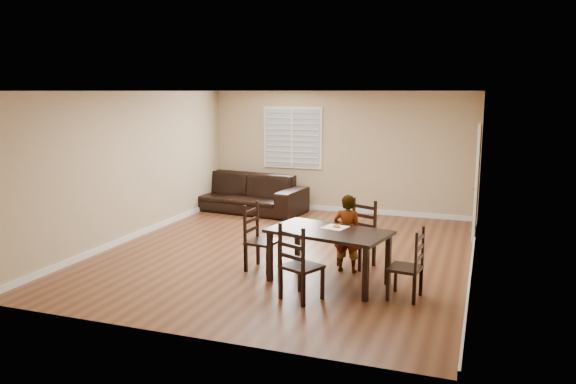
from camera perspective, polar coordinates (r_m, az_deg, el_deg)
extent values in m
plane|color=brown|center=(9.58, -0.14, -6.14)|extent=(7.00, 7.00, 0.00)
cube|color=tan|center=(12.62, 5.25, 4.04)|extent=(6.00, 0.04, 2.70)
cube|color=tan|center=(6.17, -11.21, -2.60)|extent=(6.00, 0.04, 2.70)
cube|color=tan|center=(10.68, -15.49, 2.59)|extent=(0.04, 7.00, 2.70)
cube|color=tan|center=(8.76, 18.66, 0.82)|extent=(0.04, 7.00, 2.70)
cube|color=white|center=(9.20, -0.15, 10.23)|extent=(6.00, 7.00, 0.04)
cube|color=white|center=(12.86, 0.45, 5.54)|extent=(1.40, 0.08, 1.40)
cube|color=white|center=(10.98, 18.66, 0.91)|extent=(0.06, 0.94, 2.05)
cylinder|color=#332114|center=(10.70, 18.44, 0.28)|extent=(0.06, 0.06, 0.02)
cube|color=white|center=(12.81, 5.14, -1.76)|extent=(6.00, 0.03, 0.10)
cube|color=white|center=(10.91, -15.10, -4.19)|extent=(0.03, 7.00, 0.10)
cube|color=white|center=(9.05, 18.10, -7.32)|extent=(0.03, 7.00, 0.10)
cube|color=black|center=(7.93, 4.18, -4.04)|extent=(1.81, 1.26, 0.05)
cube|color=black|center=(8.08, -1.84, -6.59)|extent=(0.08, 0.08, 0.73)
cube|color=black|center=(7.39, 7.90, -8.29)|extent=(0.08, 0.08, 0.73)
cube|color=black|center=(8.70, 0.98, -5.35)|extent=(0.08, 0.08, 0.73)
cube|color=black|center=(8.07, 10.14, -6.77)|extent=(0.08, 0.08, 0.73)
cube|color=black|center=(8.81, 6.98, -4.68)|extent=(0.60, 0.58, 0.04)
cube|color=black|center=(8.95, 7.72, -3.99)|extent=(0.44, 0.22, 1.03)
cube|color=black|center=(8.84, 5.17, -6.16)|extent=(0.05, 0.05, 0.42)
cube|color=black|center=(8.61, 7.31, -6.65)|extent=(0.05, 0.05, 0.42)
cube|color=black|center=(9.13, 6.60, -5.66)|extent=(0.05, 0.05, 0.42)
cube|color=black|center=(8.91, 8.71, -6.11)|extent=(0.05, 0.05, 0.42)
cube|color=black|center=(7.38, 1.40, -7.58)|extent=(0.60, 0.58, 0.04)
cube|color=black|center=(7.22, 0.35, -7.38)|extent=(0.44, 0.23, 1.03)
cube|color=black|center=(7.46, 3.52, -9.28)|extent=(0.05, 0.05, 0.42)
cube|color=black|center=(7.71, 1.21, -8.60)|extent=(0.05, 0.05, 0.42)
cube|color=black|center=(7.20, 1.58, -10.00)|extent=(0.05, 0.05, 0.42)
cube|color=black|center=(7.46, -0.74, -9.27)|extent=(0.05, 0.05, 0.42)
cube|color=black|center=(8.57, -2.59, -5.07)|extent=(0.47, 0.50, 0.04)
cube|color=black|center=(8.64, -3.74, -4.46)|extent=(0.08, 0.46, 1.02)
cube|color=black|center=(8.38, -2.08, -7.05)|extent=(0.04, 0.04, 0.42)
cube|color=black|center=(8.73, -0.89, -6.35)|extent=(0.04, 0.04, 0.42)
cube|color=black|center=(8.55, -4.30, -6.73)|extent=(0.04, 0.04, 0.42)
cube|color=black|center=(8.89, -3.04, -6.06)|extent=(0.04, 0.04, 0.42)
cube|color=black|center=(7.58, 11.81, -7.58)|extent=(0.45, 0.47, 0.04)
cube|color=black|center=(7.52, 13.17, -7.24)|extent=(0.09, 0.43, 0.95)
cube|color=black|center=(7.86, 10.88, -8.54)|extent=(0.04, 0.04, 0.39)
cube|color=black|center=(7.52, 10.11, -9.39)|extent=(0.04, 0.04, 0.39)
cube|color=black|center=(7.78, 13.33, -8.83)|extent=(0.04, 0.04, 0.39)
cube|color=black|center=(7.44, 12.68, -9.70)|extent=(0.04, 0.04, 0.39)
imported|color=gray|center=(8.48, 6.05, -4.20)|extent=(0.44, 0.29, 1.19)
cube|color=#EEE6CD|center=(8.08, 4.80, -3.59)|extent=(0.38, 0.38, 0.00)
torus|color=#C19245|center=(8.07, 4.93, -3.48)|extent=(0.11, 0.11, 0.03)
torus|color=silver|center=(8.06, 4.93, -3.40)|extent=(0.09, 0.09, 0.02)
imported|color=black|center=(12.82, -4.66, -0.05)|extent=(3.00, 1.48, 0.84)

